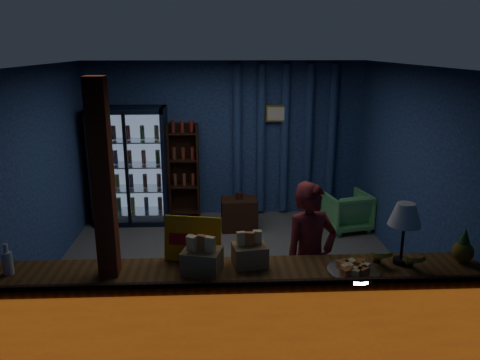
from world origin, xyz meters
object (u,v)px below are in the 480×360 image
object	(u,v)px
shopkeeper	(310,260)
pastry_tray	(353,270)
table_lamp	(405,217)
green_chair	(346,211)

from	to	relation	value
shopkeeper	pastry_tray	size ratio (longest dim) A/B	3.49
shopkeeper	table_lamp	xyz separation A→B (m)	(0.72, -0.44, 0.60)
pastry_tray	table_lamp	size ratio (longest dim) A/B	0.80
green_chair	pastry_tray	world-z (taller)	pastry_tray
green_chair	pastry_tray	xyz separation A→B (m)	(-0.87, -3.32, 0.67)
shopkeeper	pastry_tray	bearing A→B (deg)	-88.69
table_lamp	green_chair	bearing A→B (deg)	82.72
pastry_tray	table_lamp	distance (m)	0.64
green_chair	table_lamp	bearing A→B (deg)	70.42
green_chair	pastry_tray	bearing A→B (deg)	62.98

